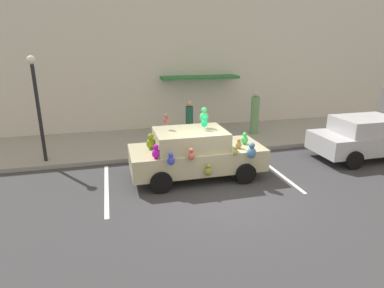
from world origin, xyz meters
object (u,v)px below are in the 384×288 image
object	(u,v)px
plush_covered_car	(196,153)
teddy_bear_on_sidewalk	(162,139)
street_lamp_post	(37,98)
pedestrian_near_shopfront	(189,121)
pedestrian_walking_past	(255,114)
parked_sedan_behind	(367,137)

from	to	relation	value
plush_covered_car	teddy_bear_on_sidewalk	distance (m)	2.82
street_lamp_post	pedestrian_near_shopfront	xyz separation A→B (m)	(5.52, 1.28, -1.44)
street_lamp_post	pedestrian_walking_past	size ratio (longest dim) A/B	1.91
parked_sedan_behind	pedestrian_walking_past	size ratio (longest dim) A/B	2.19
teddy_bear_on_sidewalk	pedestrian_walking_past	bearing A→B (deg)	13.09
pedestrian_near_shopfront	plush_covered_car	bearing A→B (deg)	-100.92
plush_covered_car	teddy_bear_on_sidewalk	bearing A→B (deg)	102.54
plush_covered_car	pedestrian_near_shopfront	distance (m)	3.65
pedestrian_walking_past	plush_covered_car	bearing A→B (deg)	-135.02
plush_covered_car	street_lamp_post	distance (m)	5.57
parked_sedan_behind	pedestrian_walking_past	distance (m)	4.60
parked_sedan_behind	pedestrian_walking_past	world-z (taller)	pedestrian_walking_past
plush_covered_car	teddy_bear_on_sidewalk	xyz separation A→B (m)	(-0.61, 2.74, -0.30)
street_lamp_post	pedestrian_walking_past	distance (m)	8.81
parked_sedan_behind	pedestrian_walking_past	bearing A→B (deg)	127.96
parked_sedan_behind	teddy_bear_on_sidewalk	distance (m)	7.65
street_lamp_post	pedestrian_walking_past	world-z (taller)	street_lamp_post
plush_covered_car	street_lamp_post	bearing A→B (deg)	154.59
teddy_bear_on_sidewalk	pedestrian_walking_past	xyz separation A→B (m)	(4.36, 1.01, 0.51)
plush_covered_car	pedestrian_near_shopfront	bearing A→B (deg)	79.08
pedestrian_near_shopfront	parked_sedan_behind	bearing A→B (deg)	-30.36
plush_covered_car	street_lamp_post	size ratio (longest dim) A/B	1.17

